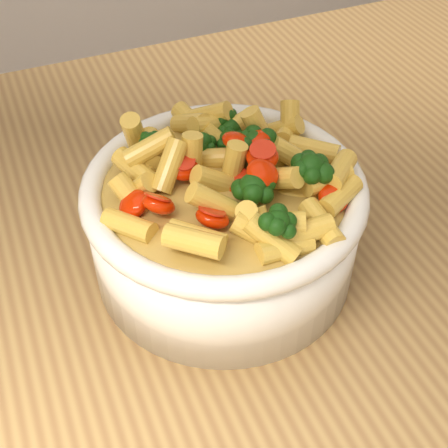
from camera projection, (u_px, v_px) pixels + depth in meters
name	position (u px, v px, depth m)	size (l,w,h in m)	color
table	(189.00, 329.00, 0.63)	(1.20, 0.80, 0.90)	#A47E46
serving_bowl	(224.00, 223.00, 0.52)	(0.23, 0.23, 0.10)	white
pasta_salad	(224.00, 165.00, 0.48)	(0.18, 0.18, 0.04)	#FFC750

